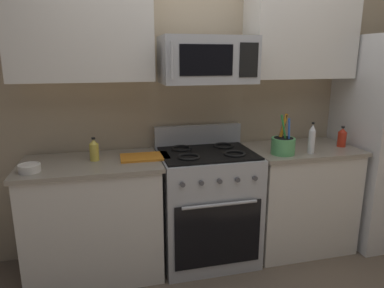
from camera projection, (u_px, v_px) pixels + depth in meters
name	position (u px, v px, depth m)	size (l,w,h in m)	color
wall_back	(195.00, 99.00, 3.04)	(8.00, 0.10, 2.60)	tan
counter_left	(94.00, 218.00, 2.67)	(1.02, 0.62, 0.91)	silver
range_oven	(207.00, 205.00, 2.88)	(0.76, 0.66, 1.09)	#B2B5BA
counter_right	(298.00, 197.00, 3.08)	(0.90, 0.62, 0.91)	silver
microwave	(207.00, 60.00, 2.62)	(0.70, 0.44, 0.35)	#B2B5BA
upper_cabinets_left	(81.00, 29.00, 2.49)	(1.01, 0.34, 0.73)	silver
upper_cabinets_right	(300.00, 33.00, 2.90)	(0.89, 0.34, 0.73)	silver
utensil_crock	(283.00, 145.00, 2.75)	(0.19, 0.19, 0.32)	#59AD66
cutting_board	(145.00, 157.00, 2.66)	(0.37, 0.23, 0.02)	orange
bottle_vinegar	(312.00, 139.00, 2.77)	(0.05, 0.05, 0.25)	silver
bottle_oil	(94.00, 150.00, 2.58)	(0.07, 0.07, 0.18)	gold
bottle_hot_sauce	(342.00, 137.00, 2.98)	(0.07, 0.07, 0.18)	red
prep_bowl	(29.00, 168.00, 2.33)	(0.15, 0.15, 0.05)	white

